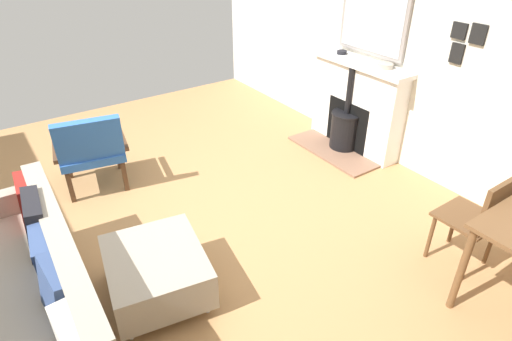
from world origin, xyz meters
name	(u,v)px	position (x,y,z in m)	size (l,w,h in m)	color
ground_plane	(152,238)	(0.00, 0.00, 0.00)	(5.74, 6.29, 0.01)	#A87A4C
wall_left	(396,38)	(-2.87, 0.00, 1.31)	(0.12, 6.29, 2.63)	silver
fireplace	(354,111)	(-2.65, -0.25, 0.46)	(0.65, 1.28, 1.04)	brown
mirror_over_mantel	(375,5)	(-2.78, -0.25, 1.62)	(0.04, 0.89, 1.02)	gray
mantel_bowl_near	(342,52)	(-2.69, -0.57, 1.07)	(0.12, 0.12, 0.04)	black
mantel_bowl_far	(385,65)	(-2.69, 0.07, 1.07)	(0.16, 0.16, 0.05)	#9E9384
sofa	(25,296)	(1.02, 0.49, 0.35)	(0.88, 1.97, 0.80)	#B2B2B7
ottoman	(156,271)	(0.20, 0.64, 0.24)	(0.79, 0.87, 0.38)	#B2B2B7
armchair_accent	(91,148)	(0.14, -1.03, 0.47)	(0.77, 0.70, 0.84)	#4C3321
dining_chair_near_fireplace	(480,216)	(-1.93, 1.74, 0.49)	(0.40, 0.40, 0.83)	brown
photo_gallery_row	(465,40)	(-2.79, 0.80, 1.47)	(0.02, 0.32, 0.37)	black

